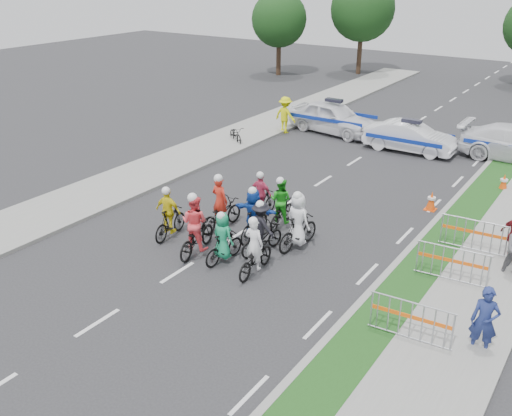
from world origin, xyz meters
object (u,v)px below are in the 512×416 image
Objects in this scene: barrier_2 at (473,237)px; cone_1 at (504,183)px; cone_0 at (431,201)px; tree_3 at (363,9)px; rider_2 at (196,231)px; rider_4 at (261,232)px; rider_1 at (223,242)px; rider_7 at (298,226)px; barrier_1 at (452,266)px; police_car_1 at (410,137)px; spectator_0 at (484,321)px; rider_0 at (255,255)px; rider_8 at (281,208)px; rider_9 at (261,200)px; tree_0 at (279,19)px; parked_bike at (236,134)px; rider_6 at (221,211)px; marshal_hiviz at (285,115)px; police_car_0 at (333,117)px; rider_5 at (254,217)px; rider_3 at (169,218)px; barrier_0 at (410,322)px.

cone_1 is at bearing 93.50° from barrier_2.
cone_0 is 27.46m from tree_3.
rider_4 is at bearing -155.26° from rider_2.
rider_1 is at bearing 73.15° from rider_4.
rider_7 is 0.97× the size of barrier_1.
rider_4 is 0.43× the size of police_car_1.
rider_7 reaches higher than cone_0.
rider_7 is at bearing 151.80° from spectator_0.
cone_0 is (2.72, 7.33, -0.26)m from rider_0.
rider_7 is at bearing 131.44° from rider_8.
barrier_1 is (7.02, 2.53, -0.18)m from rider_2.
tree_0 is (-13.89, 23.43, 3.51)m from rider_9.
barrier_1 reaches higher than parked_bike.
rider_6 is 1.16× the size of spectator_0.
barrier_1 is 8.18m from cone_1.
marshal_hiviz is 14.36m from barrier_2.
police_car_1 is at bearing 107.46° from spectator_0.
police_car_0 is at bearing -69.74° from tree_3.
rider_5 is 13.11m from police_car_0.
rider_2 reaches higher than police_car_1.
spectator_0 is (9.90, -0.51, 0.16)m from rider_3.
barrier_0 is at bearing -90.00° from barrier_1.
rider_4 is 2.17m from rider_6.
parked_bike is (-12.82, 10.79, -0.14)m from barrier_0.
rider_5 is at bearing -59.65° from tree_0.
rider_6 is 2.82× the size of cone_0.
police_car_1 is at bearing -92.07° from rider_0.
rider_8 is 0.25× the size of tree_3.
rider_0 is at bearing -110.37° from cone_0.
parked_bike is at bearing -55.37° from rider_0.
rider_4 is 2.05m from rider_8.
rider_2 is 1.13× the size of rider_8.
rider_8 reaches higher than barrier_1.
rider_6 reaches higher than barrier_2.
spectator_0 reaches higher than rider_1.
barrier_2 is (-1.48, 4.86, -0.29)m from spectator_0.
rider_0 reaches higher than rider_9.
rider_1 is 7.61m from barrier_2.
rider_2 is at bearing -114.66° from parked_bike.
rider_0 is at bearing 166.06° from rider_3.
police_car_0 is at bearing 77.34° from police_car_1.
parked_bike is at bearing 149.49° from barrier_1.
rider_9 is at bearing -62.89° from rider_0.
rider_8 reaches higher than rider_4.
barrier_2 is 0.32× the size of tree_0.
tree_3 is (-8.25, 28.92, 4.24)m from rider_6.
rider_6 reaches higher than rider_0.
rider_0 is 0.90× the size of barrier_0.
spectator_0 is at bearing -90.10° from parked_bike.
tree_0 is (-22.18, 26.87, 3.34)m from spectator_0.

